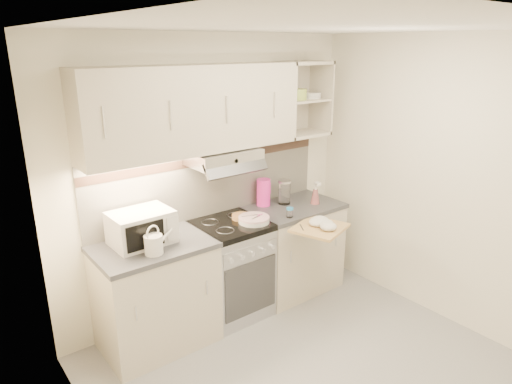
% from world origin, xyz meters
% --- Properties ---
extents(ground, '(3.00, 3.00, 0.00)m').
position_xyz_m(ground, '(0.00, 0.00, 0.00)').
color(ground, '#939396').
rests_on(ground, ground).
extents(room_shell, '(3.04, 2.84, 2.52)m').
position_xyz_m(room_shell, '(0.00, 0.37, 1.63)').
color(room_shell, white).
rests_on(room_shell, ground).
extents(base_cabinet_left, '(0.90, 0.60, 0.86)m').
position_xyz_m(base_cabinet_left, '(-0.75, 1.10, 0.43)').
color(base_cabinet_left, beige).
rests_on(base_cabinet_left, ground).
extents(worktop_left, '(0.92, 0.62, 0.04)m').
position_xyz_m(worktop_left, '(-0.75, 1.10, 0.88)').
color(worktop_left, '#47474C').
rests_on(worktop_left, base_cabinet_left).
extents(base_cabinet_right, '(0.90, 0.60, 0.86)m').
position_xyz_m(base_cabinet_right, '(0.75, 1.10, 0.43)').
color(base_cabinet_right, beige).
rests_on(base_cabinet_right, ground).
extents(worktop_right, '(0.92, 0.62, 0.04)m').
position_xyz_m(worktop_right, '(0.75, 1.10, 0.88)').
color(worktop_right, '#47474C').
rests_on(worktop_right, base_cabinet_right).
extents(electric_range, '(0.60, 0.60, 0.90)m').
position_xyz_m(electric_range, '(0.00, 1.10, 0.45)').
color(electric_range, '#B7B7BC').
rests_on(electric_range, ground).
extents(microwave, '(0.48, 0.36, 0.26)m').
position_xyz_m(microwave, '(-0.80, 1.17, 1.03)').
color(microwave, silver).
rests_on(microwave, worktop_left).
extents(watering_can, '(0.27, 0.14, 0.23)m').
position_xyz_m(watering_can, '(-0.80, 0.94, 0.98)').
color(watering_can, silver).
rests_on(watering_can, worktop_left).
extents(plate_stack, '(0.28, 0.28, 0.06)m').
position_xyz_m(plate_stack, '(0.17, 0.98, 0.93)').
color(plate_stack, silver).
rests_on(plate_stack, electric_range).
extents(bread_loaf, '(0.17, 0.17, 0.04)m').
position_xyz_m(bread_loaf, '(0.13, 1.12, 0.92)').
color(bread_loaf, '#B18648').
rests_on(bread_loaf, electric_range).
extents(pink_pitcher, '(0.14, 0.13, 0.26)m').
position_xyz_m(pink_pitcher, '(0.52, 1.28, 1.03)').
color(pink_pitcher, '#FF2DAC').
rests_on(pink_pitcher, worktop_right).
extents(glass_jar, '(0.13, 0.13, 0.24)m').
position_xyz_m(glass_jar, '(0.70, 1.19, 1.02)').
color(glass_jar, silver).
rests_on(glass_jar, worktop_right).
extents(spice_jar, '(0.06, 0.06, 0.09)m').
position_xyz_m(spice_jar, '(0.50, 0.88, 0.95)').
color(spice_jar, silver).
rests_on(spice_jar, worktop_right).
extents(spray_bottle, '(0.09, 0.09, 0.24)m').
position_xyz_m(spray_bottle, '(0.95, 1.01, 0.99)').
color(spray_bottle, pink).
rests_on(spray_bottle, worktop_right).
extents(cutting_board, '(0.54, 0.52, 0.02)m').
position_xyz_m(cutting_board, '(0.58, 0.58, 0.87)').
color(cutting_board, tan).
rests_on(cutting_board, base_cabinet_right).
extents(dish_towel, '(0.32, 0.30, 0.07)m').
position_xyz_m(dish_towel, '(0.56, 0.56, 0.92)').
color(dish_towel, white).
rests_on(dish_towel, cutting_board).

